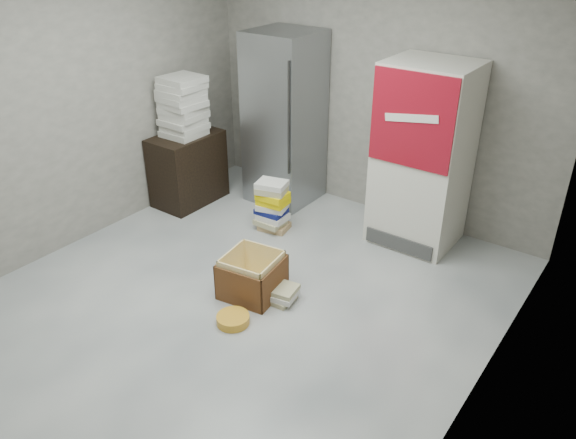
# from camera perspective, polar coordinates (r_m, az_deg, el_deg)

# --- Properties ---
(ground) EXTENTS (5.00, 5.00, 0.00)m
(ground) POSITION_cam_1_polar(r_m,az_deg,el_deg) (4.77, -6.95, -9.55)
(ground) COLOR silver
(ground) RESTS_ON ground
(room_shell) EXTENTS (4.04, 5.04, 2.82)m
(room_shell) POSITION_cam_1_polar(r_m,az_deg,el_deg) (3.94, -8.47, 11.58)
(room_shell) COLOR gray
(room_shell) RESTS_ON ground
(steel_fridge) EXTENTS (0.70, 0.72, 1.90)m
(steel_fridge) POSITION_cam_1_polar(r_m,az_deg,el_deg) (6.30, -0.35, 10.15)
(steel_fridge) COLOR #93969A
(steel_fridge) RESTS_ON ground
(coke_cooler) EXTENTS (0.80, 0.73, 1.80)m
(coke_cooler) POSITION_cam_1_polar(r_m,az_deg,el_deg) (5.55, 13.53, 6.28)
(coke_cooler) COLOR silver
(coke_cooler) RESTS_ON ground
(wood_shelf) EXTENTS (0.50, 0.80, 0.80)m
(wood_shelf) POSITION_cam_1_polar(r_m,az_deg,el_deg) (6.50, -10.12, 5.12)
(wood_shelf) COLOR black
(wood_shelf) RESTS_ON ground
(supply_box_stack) EXTENTS (0.44, 0.45, 0.65)m
(supply_box_stack) POSITION_cam_1_polar(r_m,az_deg,el_deg) (6.25, -10.64, 11.21)
(supply_box_stack) COLOR silver
(supply_box_stack) RESTS_ON wood_shelf
(phonebook_stack_main) EXTENTS (0.36, 0.32, 0.56)m
(phonebook_stack_main) POSITION_cam_1_polar(r_m,az_deg,el_deg) (5.82, -1.61, 1.40)
(phonebook_stack_main) COLOR tan
(phonebook_stack_main) RESTS_ON ground
(phonebook_stack_side) EXTENTS (0.35, 0.29, 0.13)m
(phonebook_stack_side) POSITION_cam_1_polar(r_m,az_deg,el_deg) (4.87, -0.97, -7.47)
(phonebook_stack_side) COLOR tan
(phonebook_stack_side) RESTS_ON ground
(cardboard_box) EXTENTS (0.53, 0.53, 0.38)m
(cardboard_box) POSITION_cam_1_polar(r_m,az_deg,el_deg) (4.91, -3.66, -5.94)
(cardboard_box) COLOR gold
(cardboard_box) RESTS_ON ground
(bucket_lid) EXTENTS (0.27, 0.27, 0.07)m
(bucket_lid) POSITION_cam_1_polar(r_m,az_deg,el_deg) (4.65, -5.61, -10.06)
(bucket_lid) COLOR gold
(bucket_lid) RESTS_ON ground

